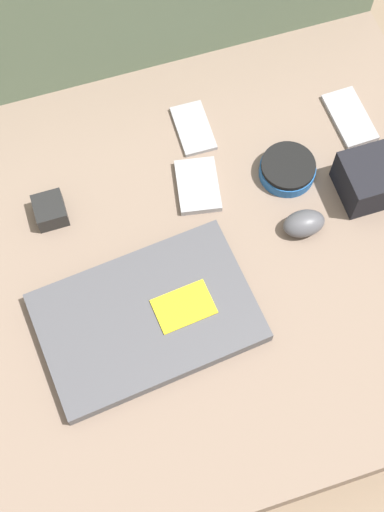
{
  "coord_description": "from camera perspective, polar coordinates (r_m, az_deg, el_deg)",
  "views": [
    {
      "loc": [
        -0.14,
        -0.43,
        1.2
      ],
      "look_at": [
        0.0,
        0.0,
        0.16
      ],
      "focal_mm": 50.0,
      "sensor_mm": 36.0,
      "label": 1
    }
  ],
  "objects": [
    {
      "name": "camera_pouch",
      "position": [
        1.23,
        14.7,
        6.17
      ],
      "size": [
        0.13,
        0.09,
        0.07
      ],
      "color": "black",
      "rests_on": "couch_seat"
    },
    {
      "name": "computer_mouse",
      "position": [
        1.18,
        8.88,
        2.73
      ],
      "size": [
        0.07,
        0.05,
        0.04
      ],
      "rotation": [
        0.0,
        0.0,
        -0.05
      ],
      "color": "#4C4C51",
      "rests_on": "couch_seat"
    },
    {
      "name": "phone_black",
      "position": [
        1.32,
        12.51,
        10.78
      ],
      "size": [
        0.06,
        0.12,
        0.01
      ],
      "rotation": [
        0.0,
        0.0,
        0.03
      ],
      "color": "#99999E",
      "rests_on": "couch_seat"
    },
    {
      "name": "phone_silver",
      "position": [
        1.28,
        0.1,
        10.18
      ],
      "size": [
        0.06,
        0.1,
        0.01
      ],
      "rotation": [
        0.0,
        0.0,
        -0.02
      ],
      "color": "#99999E",
      "rests_on": "couch_seat"
    },
    {
      "name": "laptop",
      "position": [
        1.11,
        -3.6,
        -4.94
      ],
      "size": [
        0.35,
        0.25,
        0.03
      ],
      "rotation": [
        0.0,
        0.0,
        0.1
      ],
      "color": "#47474C",
      "rests_on": "couch_seat"
    },
    {
      "name": "ground_plane",
      "position": [
        1.29,
        0.0,
        -2.8
      ],
      "size": [
        8.0,
        8.0,
        0.0
      ],
      "primitive_type": "plane",
      "color": "#7A6651"
    },
    {
      "name": "couch_seat",
      "position": [
        1.22,
        0.0,
        -1.66
      ],
      "size": [
        0.97,
        0.79,
        0.14
      ],
      "color": "#7A6656",
      "rests_on": "ground_plane"
    },
    {
      "name": "speaker_puck",
      "position": [
        1.23,
        7.65,
        6.9
      ],
      "size": [
        0.1,
        0.1,
        0.03
      ],
      "color": "#1E569E",
      "rests_on": "couch_seat"
    },
    {
      "name": "phone_small",
      "position": [
        1.21,
        0.47,
        5.64
      ],
      "size": [
        0.09,
        0.11,
        0.01
      ],
      "rotation": [
        0.0,
        0.0,
        -0.18
      ],
      "color": "#99999E",
      "rests_on": "couch_seat"
    },
    {
      "name": "charger_brick",
      "position": [
        1.2,
        -11.28,
        3.59
      ],
      "size": [
        0.05,
        0.05,
        0.04
      ],
      "color": "black",
      "rests_on": "couch_seat"
    }
  ]
}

